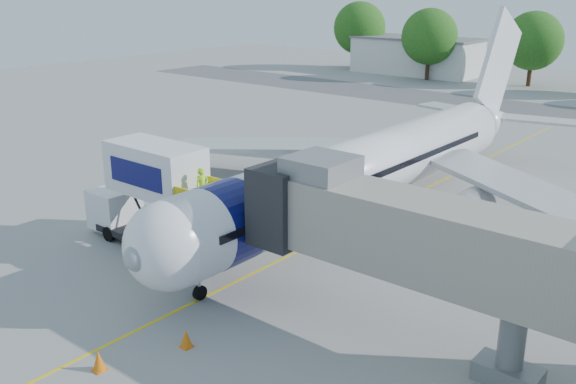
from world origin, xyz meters
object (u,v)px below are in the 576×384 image
Objects in this scene: catering_hiloader at (149,195)px; ground_tug at (69,348)px; aircraft at (374,166)px; jet_bridge at (398,233)px.

ground_tug is at bearing -54.03° from catering_hiloader.
catering_hiloader is 2.15× the size of ground_tug.
aircraft reaches higher than jet_bridge.
jet_bridge reaches higher than ground_tug.
catering_hiloader is at bearing 104.19° from ground_tug.
jet_bridge is 12.37m from ground_tug.
aircraft reaches higher than ground_tug.
jet_bridge is at bearing 27.05° from ground_tug.
aircraft reaches higher than catering_hiloader.
jet_bridge is at bearing 0.01° from catering_hiloader.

